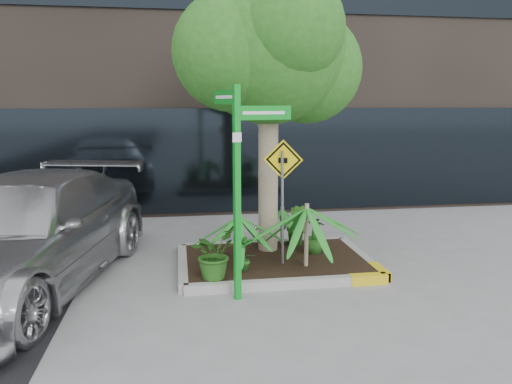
{
  "coord_description": "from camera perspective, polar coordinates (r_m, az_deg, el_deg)",
  "views": [
    {
      "loc": [
        -1.42,
        -7.95,
        2.83
      ],
      "look_at": [
        -0.15,
        0.2,
        1.35
      ],
      "focal_mm": 35.0,
      "sensor_mm": 36.0,
      "label": 1
    }
  ],
  "objects": [
    {
      "name": "ground",
      "position": [
        8.56,
        1.19,
        -9.14
      ],
      "size": [
        80.0,
        80.0,
        0.0
      ],
      "primitive_type": "plane",
      "color": "gray",
      "rests_on": "ground"
    },
    {
      "name": "planter",
      "position": [
        8.82,
        2.38,
        -7.85
      ],
      "size": [
        3.35,
        2.36,
        0.15
      ],
      "color": "#9E9E99",
      "rests_on": "ground"
    },
    {
      "name": "tree",
      "position": [
        9.01,
        1.43,
        16.19
      ],
      "size": [
        3.45,
        3.06,
        5.17
      ],
      "color": "tan",
      "rests_on": "ground"
    },
    {
      "name": "palm_front",
      "position": [
        8.19,
        5.84,
        -1.81
      ],
      "size": [
        1.19,
        1.19,
        1.32
      ],
      "color": "tan",
      "rests_on": "ground"
    },
    {
      "name": "palm_left",
      "position": [
        8.44,
        -1.9,
        -2.81
      ],
      "size": [
        0.95,
        0.95,
        1.05
      ],
      "color": "tan",
      "rests_on": "ground"
    },
    {
      "name": "palm_back",
      "position": [
        9.57,
        3.02,
        -2.0
      ],
      "size": [
        0.8,
        0.8,
        0.89
      ],
      "color": "tan",
      "rests_on": "ground"
    },
    {
      "name": "parked_car",
      "position": [
        8.46,
        -25.01,
        -4.28
      ],
      "size": [
        3.71,
        6.32,
        1.72
      ],
      "primitive_type": "imported",
      "rotation": [
        0.0,
        0.0,
        -0.23
      ],
      "color": "silver",
      "rests_on": "ground"
    },
    {
      "name": "shrub_a",
      "position": [
        7.76,
        -4.89,
        -6.95
      ],
      "size": [
        1.0,
        1.0,
        0.8
      ],
      "primitive_type": "imported",
      "rotation": [
        0.0,
        0.0,
        0.96
      ],
      "color": "#255919",
      "rests_on": "planter"
    },
    {
      "name": "shrub_b",
      "position": [
        9.07,
        6.65,
        -4.86
      ],
      "size": [
        0.53,
        0.53,
        0.68
      ],
      "primitive_type": "imported",
      "rotation": [
        0.0,
        0.0,
        2.52
      ],
      "color": "#245A1B",
      "rests_on": "planter"
    },
    {
      "name": "shrub_c",
      "position": [
        8.1,
        -1.29,
        -6.91
      ],
      "size": [
        0.32,
        0.32,
        0.6
      ],
      "primitive_type": "imported",
      "rotation": [
        0.0,
        0.0,
        3.15
      ],
      "color": "#21651F",
      "rests_on": "planter"
    },
    {
      "name": "shrub_d",
      "position": [
        9.5,
        4.79,
        -3.74
      ],
      "size": [
        0.62,
        0.62,
        0.8
      ],
      "primitive_type": "imported",
      "rotation": [
        0.0,
        0.0,
        5.55
      ],
      "color": "#316C1F",
      "rests_on": "planter"
    },
    {
      "name": "street_sign_post",
      "position": [
        7.06,
        -1.94,
        2.6
      ],
      "size": [
        1.06,
        0.89,
        3.07
      ],
      "rotation": [
        0.0,
        0.0,
        0.28
      ],
      "color": "#0D9922",
      "rests_on": "ground"
    },
    {
      "name": "cattle_sign",
      "position": [
        8.1,
        3.09,
        1.2
      ],
      "size": [
        0.61,
        0.25,
        2.1
      ],
      "rotation": [
        0.0,
        0.0,
        -0.37
      ],
      "color": "slate",
      "rests_on": "ground"
    }
  ]
}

